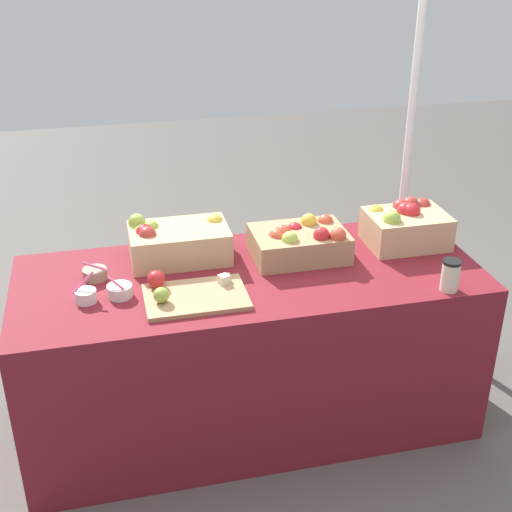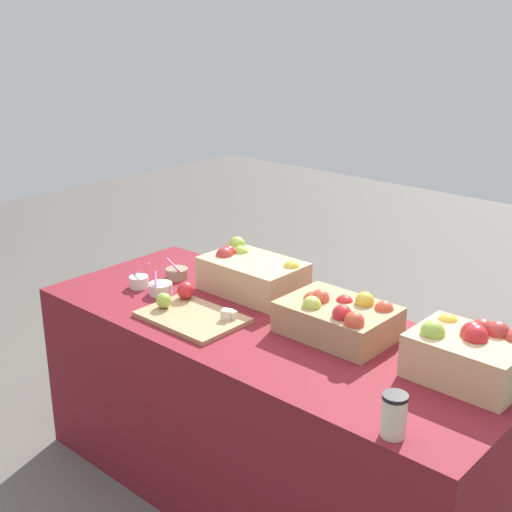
# 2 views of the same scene
# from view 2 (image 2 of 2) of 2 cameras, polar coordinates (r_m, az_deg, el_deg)

# --- Properties ---
(ground_plane) EXTENTS (10.00, 10.00, 0.00)m
(ground_plane) POSITION_cam_2_polar(r_m,az_deg,el_deg) (3.00, 0.98, -18.55)
(ground_plane) COLOR #56514C
(table) EXTENTS (1.90, 0.76, 0.74)m
(table) POSITION_cam_2_polar(r_m,az_deg,el_deg) (2.78, 1.03, -12.53)
(table) COLOR maroon
(table) RESTS_ON ground_plane
(apple_crate_left) EXTENTS (0.34, 0.26, 0.19)m
(apple_crate_left) POSITION_cam_2_polar(r_m,az_deg,el_deg) (2.31, 17.00, -7.61)
(apple_crate_left) COLOR tan
(apple_crate_left) RESTS_ON table
(apple_crate_middle) EXTENTS (0.40, 0.28, 0.16)m
(apple_crate_middle) POSITION_cam_2_polar(r_m,az_deg,el_deg) (2.51, 6.72, -5.01)
(apple_crate_middle) COLOR tan
(apple_crate_middle) RESTS_ON table
(apple_crate_right) EXTENTS (0.41, 0.26, 0.19)m
(apple_crate_right) POSITION_cam_2_polar(r_m,az_deg,el_deg) (2.88, -0.41, -1.38)
(apple_crate_right) COLOR tan
(apple_crate_right) RESTS_ON table
(cutting_board_front) EXTENTS (0.39, 0.27, 0.09)m
(cutting_board_front) POSITION_cam_2_polar(r_m,az_deg,el_deg) (2.68, -5.45, -4.57)
(cutting_board_front) COLOR tan
(cutting_board_front) RESTS_ON table
(sample_bowl_near) EXTENTS (0.10, 0.10, 0.09)m
(sample_bowl_near) POSITION_cam_2_polar(r_m,az_deg,el_deg) (2.90, -7.81, -2.65)
(sample_bowl_near) COLOR silver
(sample_bowl_near) RESTS_ON table
(sample_bowl_mid) EXTENTS (0.09, 0.08, 0.11)m
(sample_bowl_mid) POSITION_cam_2_polar(r_m,az_deg,el_deg) (2.98, -9.55, -2.06)
(sample_bowl_mid) COLOR silver
(sample_bowl_mid) RESTS_ON table
(sample_bowl_far) EXTENTS (0.10, 0.10, 0.09)m
(sample_bowl_far) POSITION_cam_2_polar(r_m,az_deg,el_deg) (3.06, -6.50, -1.39)
(sample_bowl_far) COLOR gray
(sample_bowl_far) RESTS_ON table
(coffee_cup) EXTENTS (0.07, 0.07, 0.13)m
(coffee_cup) POSITION_cam_2_polar(r_m,az_deg,el_deg) (1.98, 11.22, -12.65)
(coffee_cup) COLOR beige
(coffee_cup) RESTS_ON table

